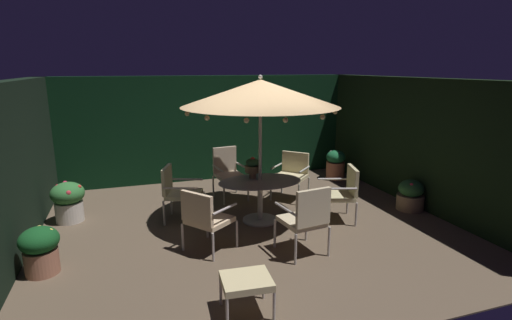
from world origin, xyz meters
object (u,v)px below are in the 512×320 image
object	(u,v)px
ottoman_footrest	(246,282)
potted_plant_right_near	(40,249)
patio_chair_east	(306,216)
potted_plant_right_far	(68,200)
potted_plant_back_left	(335,164)
patio_dining_table	(260,190)
patio_chair_southeast	(342,190)
patio_chair_south	(292,172)
patio_chair_north	(178,189)
centerpiece_planter	(253,166)
patio_chair_northeast	(205,216)
potted_plant_back_right	(411,195)
patio_umbrella	(260,93)
patio_chair_southwest	(228,170)

from	to	relation	value
ottoman_footrest	potted_plant_right_near	bearing A→B (deg)	144.01
potted_plant_right_near	patio_chair_east	bearing A→B (deg)	-10.13
potted_plant_right_far	potted_plant_back_left	size ratio (longest dim) A/B	1.01
patio_dining_table	patio_chair_east	bearing A→B (deg)	-82.21
patio_chair_southeast	potted_plant_back_left	world-z (taller)	patio_chair_southeast
patio_chair_southeast	patio_chair_south	distance (m)	1.45
patio_chair_north	ottoman_footrest	distance (m)	3.00
centerpiece_planter	potted_plant_back_left	world-z (taller)	centerpiece_planter
centerpiece_planter	potted_plant_right_near	xyz separation A→B (m)	(-3.24, -1.00, -0.61)
patio_chair_northeast	patio_chair_southeast	xyz separation A→B (m)	(2.53, 0.44, 0.00)
patio_chair_northeast	patio_chair_south	xyz separation A→B (m)	(2.19, 1.86, 0.00)
patio_dining_table	patio_chair_south	world-z (taller)	patio_chair_south
patio_chair_northeast	potted_plant_right_far	bearing A→B (deg)	136.98
patio_chair_north	potted_plant_right_near	size ratio (longest dim) A/B	1.51
patio_chair_south	potted_plant_back_right	bearing A→B (deg)	-36.21
ottoman_footrest	potted_plant_back_right	bearing A→B (deg)	28.27
patio_chair_south	patio_chair_north	bearing A→B (deg)	-168.37
patio_chair_north	potted_plant_right_near	bearing A→B (deg)	-146.42
centerpiece_planter	patio_umbrella	bearing A→B (deg)	-69.30
patio_umbrella	potted_plant_back_left	bearing A→B (deg)	36.77
patio_dining_table	patio_chair_north	size ratio (longest dim) A/B	1.51
patio_chair_southwest	potted_plant_right_far	xyz separation A→B (m)	(-2.99, -0.39, -0.20)
ottoman_footrest	patio_dining_table	bearing A→B (deg)	67.75
patio_chair_east	patio_chair_south	xyz separation A→B (m)	(0.84, 2.42, -0.04)
ottoman_footrest	patio_chair_northeast	bearing A→B (deg)	94.65
potted_plant_right_far	potted_plant_back_left	xyz separation A→B (m)	(5.80, 0.90, -0.02)
patio_chair_north	patio_chair_east	distance (m)	2.48
patio_dining_table	patio_chair_northeast	world-z (taller)	patio_chair_northeast
potted_plant_right_near	centerpiece_planter	bearing A→B (deg)	17.16
patio_chair_north	patio_chair_east	world-z (taller)	patio_chair_east
potted_plant_back_right	potted_plant_right_far	bearing A→B (deg)	166.91
centerpiece_planter	potted_plant_back_right	bearing A→B (deg)	-10.81
patio_dining_table	potted_plant_right_far	distance (m)	3.36
patio_chair_north	centerpiece_planter	bearing A→B (deg)	-13.27
patio_chair_southwest	potted_plant_back_right	size ratio (longest dim) A/B	1.79
potted_plant_right_far	potted_plant_back_right	bearing A→B (deg)	-13.09
patio_chair_southeast	patio_dining_table	bearing A→B (deg)	162.98
patio_chair_southwest	potted_plant_back_left	xyz separation A→B (m)	(2.81, 0.51, -0.22)
patio_chair_south	patio_chair_southwest	size ratio (longest dim) A/B	0.90
patio_chair_south	potted_plant_back_left	xyz separation A→B (m)	(1.57, 0.96, -0.19)
patio_dining_table	patio_chair_north	xyz separation A→B (m)	(-1.35, 0.50, 0.00)
patio_chair_east	patio_chair_northeast	bearing A→B (deg)	157.01
patio_chair_northeast	potted_plant_back_left	size ratio (longest dim) A/B	1.34
patio_chair_east	ottoman_footrest	xyz separation A→B (m)	(-1.21, -1.05, -0.22)
patio_chair_south	centerpiece_planter	bearing A→B (deg)	-144.46
patio_umbrella	patio_chair_southeast	bearing A→B (deg)	-17.02
patio_chair_southwest	potted_plant_right_far	distance (m)	3.02
patio_chair_south	patio_chair_southwest	xyz separation A→B (m)	(-1.24, 0.45, 0.03)
patio_chair_southwest	potted_plant_back_right	world-z (taller)	patio_chair_southwest
patio_chair_southeast	potted_plant_right_near	size ratio (longest dim) A/B	1.50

